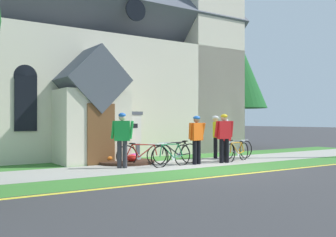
# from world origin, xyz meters

# --- Properties ---
(ground) EXTENTS (140.00, 140.00, 0.00)m
(ground) POSITION_xyz_m (0.00, 4.00, 0.00)
(ground) COLOR #333335
(sidewalk_slab) EXTENTS (32.00, 2.46, 0.01)m
(sidewalk_slab) POSITION_xyz_m (-0.07, 1.82, 0.01)
(sidewalk_slab) COLOR #99968E
(sidewalk_slab) RESTS_ON ground
(grass_verge) EXTENTS (32.00, 1.64, 0.01)m
(grass_verge) POSITION_xyz_m (-0.07, -0.23, 0.00)
(grass_verge) COLOR #38722D
(grass_verge) RESTS_ON ground
(church_lawn) EXTENTS (24.00, 1.69, 0.01)m
(church_lawn) POSITION_xyz_m (-0.07, 3.89, 0.00)
(church_lawn) COLOR #38722D
(church_lawn) RESTS_ON ground
(curb_paint_stripe) EXTENTS (28.00, 0.16, 0.01)m
(curb_paint_stripe) POSITION_xyz_m (-0.07, -1.20, 0.00)
(curb_paint_stripe) COLOR yellow
(curb_paint_stripe) RESTS_ON ground
(church_building) EXTENTS (12.86, 10.16, 12.80)m
(church_building) POSITION_xyz_m (0.37, 8.58, 4.56)
(church_building) COLOR beige
(church_building) RESTS_ON ground
(church_sign) EXTENTS (1.77, 0.18, 1.85)m
(church_sign) POSITION_xyz_m (-1.37, 3.44, 1.19)
(church_sign) COLOR #474C56
(church_sign) RESTS_ON ground
(flower_bed) EXTENTS (2.04, 2.04, 0.34)m
(flower_bed) POSITION_xyz_m (-1.38, 3.10, 0.09)
(flower_bed) COLOR #382319
(flower_bed) RESTS_ON ground
(bicycle_silver) EXTENTS (1.64, 0.53, 0.76)m
(bicycle_silver) POSITION_xyz_m (2.44, 1.46, 0.36)
(bicycle_silver) COLOR black
(bicycle_silver) RESTS_ON ground
(bicycle_orange) EXTENTS (1.79, 0.16, 0.78)m
(bicycle_orange) POSITION_xyz_m (3.12, 2.19, 0.37)
(bicycle_orange) COLOR black
(bicycle_orange) RESTS_ON ground
(bicycle_blue) EXTENTS (1.76, 0.39, 0.83)m
(bicycle_blue) POSITION_xyz_m (0.11, 2.08, 0.37)
(bicycle_blue) COLOR black
(bicycle_blue) RESTS_ON ground
(bicycle_red) EXTENTS (1.67, 0.59, 0.79)m
(bicycle_red) POSITION_xyz_m (-1.22, 2.23, 0.37)
(bicycle_red) COLOR black
(bicycle_red) RESTS_ON ground
(bicycle_yellow) EXTENTS (1.71, 0.26, 0.80)m
(bicycle_yellow) POSITION_xyz_m (-0.56, 1.40, 0.38)
(bicycle_yellow) COLOR black
(bicycle_yellow) RESTS_ON ground
(cyclist_in_orange_jersey) EXTENTS (0.63, 0.29, 1.58)m
(cyclist_in_orange_jersey) POSITION_xyz_m (1.91, 1.53, 0.91)
(cyclist_in_orange_jersey) COLOR black
(cyclist_in_orange_jersey) RESTS_ON ground
(cyclist_in_red_jersey) EXTENTS (0.51, 0.60, 1.71)m
(cyclist_in_red_jersey) POSITION_xyz_m (2.45, 2.71, 1.00)
(cyclist_in_red_jersey) COLOR black
(cyclist_in_red_jersey) RESTS_ON ground
(cyclist_in_white_jersey) EXTENTS (0.66, 0.34, 1.75)m
(cyclist_in_white_jersey) POSITION_xyz_m (1.60, 1.24, 1.04)
(cyclist_in_white_jersey) COLOR black
(cyclist_in_white_jersey) RESTS_ON ground
(cyclist_in_green_jersey) EXTENTS (0.66, 0.30, 1.68)m
(cyclist_in_green_jersey) POSITION_xyz_m (0.50, 1.42, 0.99)
(cyclist_in_green_jersey) COLOR black
(cyclist_in_green_jersey) RESTS_ON ground
(cyclist_in_blue_jersey) EXTENTS (0.55, 0.60, 1.76)m
(cyclist_in_blue_jersey) POSITION_xyz_m (-2.12, 1.90, 1.05)
(cyclist_in_blue_jersey) COLOR #2D2D33
(cyclist_in_blue_jersey) RESTS_ON ground
(roadside_conifer) EXTENTS (3.46, 3.46, 6.48)m
(roadside_conifer) POSITION_xyz_m (7.48, 6.82, 4.33)
(roadside_conifer) COLOR #4C3823
(roadside_conifer) RESTS_ON ground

